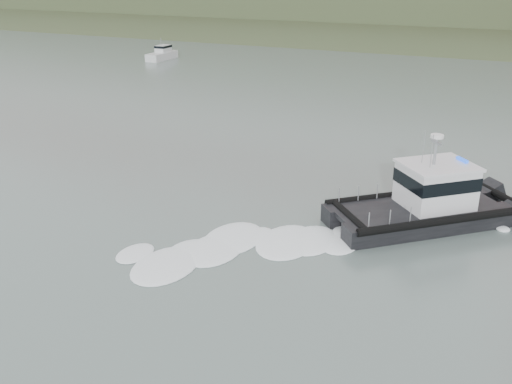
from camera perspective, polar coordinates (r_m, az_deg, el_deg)
ground at (r=19.11m, az=-9.87°, el=-17.13°), size 400.00×400.00×0.00m
patrol_boat at (r=29.15m, az=16.89°, el=-0.82°), size 9.46×9.03×4.66m
motorboat at (r=79.82m, az=-9.36°, el=13.46°), size 1.85×5.35×2.93m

